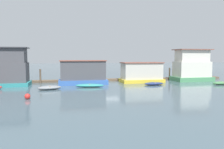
{
  "coord_description": "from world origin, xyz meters",
  "views": [
    {
      "loc": [
        -6.82,
        -32.64,
        4.08
      ],
      "look_at": [
        0.0,
        -1.0,
        1.4
      ],
      "focal_mm": 35.0,
      "sensor_mm": 36.0,
      "label": 1
    }
  ],
  "objects_px": {
    "houseboat_teal": "(4,68)",
    "mooring_post_far_left": "(40,76)",
    "mooring_post_centre": "(24,76)",
    "houseboat_green": "(192,67)",
    "dinghy_navy": "(154,84)",
    "buoy_red": "(27,96)",
    "mooring_post_near_left": "(169,74)",
    "dinghy_green": "(221,83)",
    "dinghy_grey": "(49,88)",
    "dinghy_teal": "(90,85)",
    "houseboat_blue": "(83,73)",
    "houseboat_yellow": "(141,73)"
  },
  "relations": [
    {
      "from": "houseboat_green",
      "to": "houseboat_blue",
      "type": "bearing_deg",
      "value": -178.15
    },
    {
      "from": "dinghy_teal",
      "to": "dinghy_green",
      "type": "xyz_separation_m",
      "value": [
        18.92,
        -1.55,
        0.02
      ]
    },
    {
      "from": "houseboat_blue",
      "to": "mooring_post_far_left",
      "type": "xyz_separation_m",
      "value": [
        -6.31,
        2.7,
        -0.61
      ]
    },
    {
      "from": "houseboat_teal",
      "to": "dinghy_teal",
      "type": "bearing_deg",
      "value": -17.29
    },
    {
      "from": "houseboat_teal",
      "to": "houseboat_yellow",
      "type": "xyz_separation_m",
      "value": [
        20.12,
        0.25,
        -0.98
      ]
    },
    {
      "from": "houseboat_teal",
      "to": "mooring_post_centre",
      "type": "bearing_deg",
      "value": 49.9
    },
    {
      "from": "dinghy_navy",
      "to": "buoy_red",
      "type": "bearing_deg",
      "value": -155.73
    },
    {
      "from": "houseboat_yellow",
      "to": "dinghy_navy",
      "type": "xyz_separation_m",
      "value": [
        0.57,
        -3.66,
        -1.34
      ]
    },
    {
      "from": "buoy_red",
      "to": "dinghy_grey",
      "type": "bearing_deg",
      "value": 74.41
    },
    {
      "from": "houseboat_teal",
      "to": "houseboat_blue",
      "type": "bearing_deg",
      "value": -1.01
    },
    {
      "from": "dinghy_teal",
      "to": "mooring_post_near_left",
      "type": "xyz_separation_m",
      "value": [
        14.65,
        6.08,
        0.83
      ]
    },
    {
      "from": "houseboat_teal",
      "to": "dinghy_navy",
      "type": "bearing_deg",
      "value": -9.37
    },
    {
      "from": "houseboat_teal",
      "to": "dinghy_grey",
      "type": "distance_m",
      "value": 8.24
    },
    {
      "from": "mooring_post_centre",
      "to": "buoy_red",
      "type": "relative_size",
      "value": 3.99
    },
    {
      "from": "mooring_post_centre",
      "to": "mooring_post_near_left",
      "type": "relative_size",
      "value": 1.03
    },
    {
      "from": "houseboat_teal",
      "to": "mooring_post_centre",
      "type": "xyz_separation_m",
      "value": [
        2.11,
        2.51,
        -1.43
      ]
    },
    {
      "from": "houseboat_blue",
      "to": "houseboat_yellow",
      "type": "height_order",
      "value": "houseboat_blue"
    },
    {
      "from": "dinghy_green",
      "to": "mooring_post_centre",
      "type": "xyz_separation_m",
      "value": [
        -28.27,
        7.63,
        0.84
      ]
    },
    {
      "from": "buoy_red",
      "to": "houseboat_teal",
      "type": "bearing_deg",
      "value": 113.94
    },
    {
      "from": "dinghy_teal",
      "to": "mooring_post_near_left",
      "type": "distance_m",
      "value": 15.88
    },
    {
      "from": "dinghy_green",
      "to": "mooring_post_far_left",
      "type": "distance_m",
      "value": 26.96
    },
    {
      "from": "mooring_post_near_left",
      "to": "buoy_red",
      "type": "relative_size",
      "value": 3.88
    },
    {
      "from": "dinghy_teal",
      "to": "mooring_post_far_left",
      "type": "xyz_separation_m",
      "value": [
        -6.93,
        6.08,
        0.86
      ]
    },
    {
      "from": "houseboat_green",
      "to": "dinghy_navy",
      "type": "bearing_deg",
      "value": -155.57
    },
    {
      "from": "buoy_red",
      "to": "dinghy_teal",
      "type": "bearing_deg",
      "value": 46.22
    },
    {
      "from": "houseboat_teal",
      "to": "houseboat_green",
      "type": "xyz_separation_m",
      "value": [
        29.08,
        0.4,
        -0.13
      ]
    },
    {
      "from": "dinghy_teal",
      "to": "buoy_red",
      "type": "xyz_separation_m",
      "value": [
        -6.76,
        -7.05,
        0.05
      ]
    },
    {
      "from": "houseboat_teal",
      "to": "mooring_post_far_left",
      "type": "bearing_deg",
      "value": 28.92
    },
    {
      "from": "mooring_post_centre",
      "to": "houseboat_teal",
      "type": "bearing_deg",
      "value": -130.1
    },
    {
      "from": "houseboat_yellow",
      "to": "dinghy_teal",
      "type": "xyz_separation_m",
      "value": [
        -8.65,
        -3.82,
        -1.32
      ]
    },
    {
      "from": "houseboat_yellow",
      "to": "houseboat_green",
      "type": "bearing_deg",
      "value": 0.96
    },
    {
      "from": "dinghy_grey",
      "to": "dinghy_navy",
      "type": "bearing_deg",
      "value": 5.23
    },
    {
      "from": "dinghy_grey",
      "to": "buoy_red",
      "type": "relative_size",
      "value": 5.7
    },
    {
      "from": "dinghy_teal",
      "to": "mooring_post_centre",
      "type": "bearing_deg",
      "value": 146.98
    },
    {
      "from": "houseboat_green",
      "to": "mooring_post_far_left",
      "type": "xyz_separation_m",
      "value": [
        -24.54,
        2.11,
        -1.3
      ]
    },
    {
      "from": "dinghy_teal",
      "to": "mooring_post_near_left",
      "type": "relative_size",
      "value": 1.89
    },
    {
      "from": "mooring_post_centre",
      "to": "dinghy_green",
      "type": "bearing_deg",
      "value": -15.11
    },
    {
      "from": "houseboat_teal",
      "to": "dinghy_green",
      "type": "bearing_deg",
      "value": -9.57
    },
    {
      "from": "dinghy_green",
      "to": "mooring_post_far_left",
      "type": "height_order",
      "value": "mooring_post_far_left"
    },
    {
      "from": "dinghy_grey",
      "to": "houseboat_green",
      "type": "bearing_deg",
      "value": 12.71
    },
    {
      "from": "dinghy_navy",
      "to": "mooring_post_far_left",
      "type": "xyz_separation_m",
      "value": [
        -16.15,
        5.92,
        0.88
      ]
    },
    {
      "from": "mooring_post_far_left",
      "to": "mooring_post_centre",
      "type": "relative_size",
      "value": 1.0
    },
    {
      "from": "houseboat_green",
      "to": "dinghy_grey",
      "type": "height_order",
      "value": "houseboat_green"
    },
    {
      "from": "houseboat_green",
      "to": "dinghy_grey",
      "type": "distance_m",
      "value": 23.39
    },
    {
      "from": "dinghy_teal",
      "to": "dinghy_green",
      "type": "relative_size",
      "value": 1.48
    },
    {
      "from": "houseboat_blue",
      "to": "houseboat_yellow",
      "type": "xyz_separation_m",
      "value": [
        9.26,
        0.44,
        -0.15
      ]
    },
    {
      "from": "houseboat_green",
      "to": "dinghy_teal",
      "type": "xyz_separation_m",
      "value": [
        -17.61,
        -3.97,
        -2.16
      ]
    },
    {
      "from": "mooring_post_near_left",
      "to": "buoy_red",
      "type": "distance_m",
      "value": 25.12
    },
    {
      "from": "dinghy_navy",
      "to": "buoy_red",
      "type": "height_order",
      "value": "buoy_red"
    },
    {
      "from": "houseboat_blue",
      "to": "dinghy_teal",
      "type": "xyz_separation_m",
      "value": [
        0.61,
        -3.38,
        -1.46
      ]
    }
  ]
}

